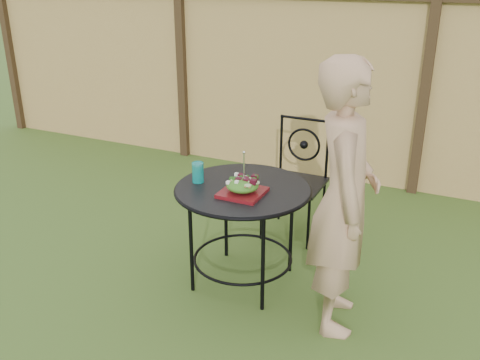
{
  "coord_description": "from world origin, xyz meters",
  "views": [
    {
      "loc": [
        1.82,
        -2.98,
        2.12
      ],
      "look_at": [
        0.4,
        0.05,
        0.75
      ],
      "focal_mm": 40.0,
      "sensor_mm": 36.0,
      "label": 1
    }
  ],
  "objects_px": {
    "diner": "(344,199)",
    "patio_chair": "(297,175)",
    "patio_table": "(243,206)",
    "salad_plate": "(242,193)"
  },
  "relations": [
    {
      "from": "patio_table",
      "to": "diner",
      "type": "relative_size",
      "value": 0.55
    },
    {
      "from": "patio_table",
      "to": "patio_chair",
      "type": "xyz_separation_m",
      "value": [
        0.08,
        0.88,
        -0.08
      ]
    },
    {
      "from": "patio_table",
      "to": "diner",
      "type": "distance_m",
      "value": 0.78
    },
    {
      "from": "diner",
      "to": "salad_plate",
      "type": "bearing_deg",
      "value": 70.55
    },
    {
      "from": "patio_chair",
      "to": "diner",
      "type": "xyz_separation_m",
      "value": [
        0.64,
        -1.03,
        0.33
      ]
    },
    {
      "from": "patio_chair",
      "to": "salad_plate",
      "type": "bearing_deg",
      "value": -91.74
    },
    {
      "from": "diner",
      "to": "patio_chair",
      "type": "bearing_deg",
      "value": 16.11
    },
    {
      "from": "patio_chair",
      "to": "diner",
      "type": "relative_size",
      "value": 0.57
    },
    {
      "from": "patio_table",
      "to": "salad_plate",
      "type": "height_order",
      "value": "salad_plate"
    },
    {
      "from": "salad_plate",
      "to": "patio_table",
      "type": "bearing_deg",
      "value": 113.49
    }
  ]
}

